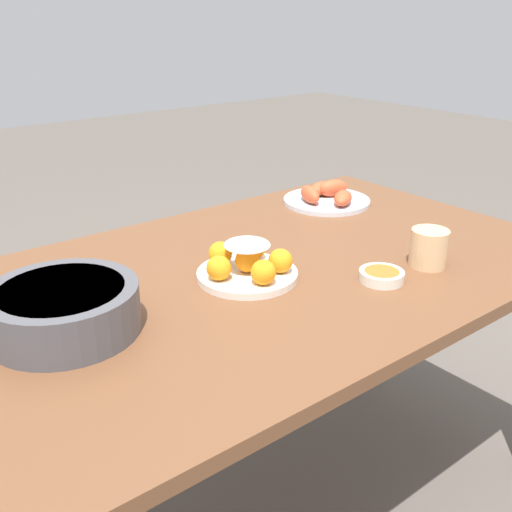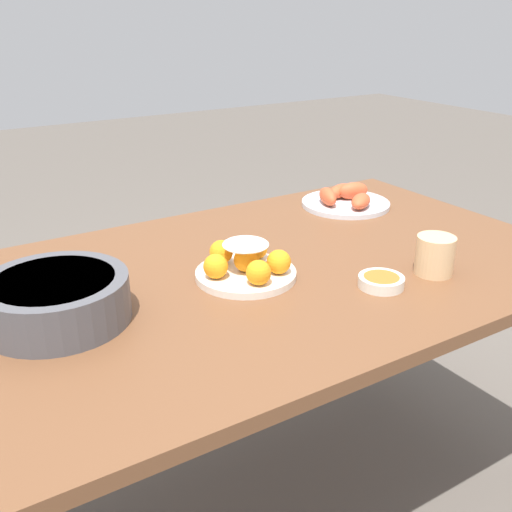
# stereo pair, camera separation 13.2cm
# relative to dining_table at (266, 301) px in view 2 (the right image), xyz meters

# --- Properties ---
(ground_plane) EXTENTS (12.00, 12.00, 0.00)m
(ground_plane) POSITION_rel_dining_table_xyz_m (0.00, 0.00, -0.62)
(ground_plane) COLOR #5B544C
(dining_table) EXTENTS (1.46, 0.89, 0.71)m
(dining_table) POSITION_rel_dining_table_xyz_m (0.00, 0.00, 0.00)
(dining_table) COLOR brown
(dining_table) RESTS_ON ground_plane
(cake_plate) EXTENTS (0.22, 0.22, 0.09)m
(cake_plate) POSITION_rel_dining_table_xyz_m (0.07, 0.02, 0.12)
(cake_plate) COLOR silver
(cake_plate) RESTS_ON dining_table
(serving_bowl) EXTENTS (0.27, 0.27, 0.09)m
(serving_bowl) POSITION_rel_dining_table_xyz_m (0.47, 0.00, 0.13)
(serving_bowl) COLOR #4C4C51
(serving_bowl) RESTS_ON dining_table
(sauce_bowl) EXTENTS (0.10, 0.10, 0.02)m
(sauce_bowl) POSITION_rel_dining_table_xyz_m (-0.15, 0.22, 0.10)
(sauce_bowl) COLOR silver
(sauce_bowl) RESTS_ON dining_table
(seafood_platter) EXTENTS (0.26, 0.26, 0.07)m
(seafood_platter) POSITION_rel_dining_table_xyz_m (-0.45, -0.25, 0.11)
(seafood_platter) COLOR silver
(seafood_platter) RESTS_ON dining_table
(cup_far) EXTENTS (0.08, 0.08, 0.09)m
(cup_far) POSITION_rel_dining_table_xyz_m (-0.30, 0.23, 0.13)
(cup_far) COLOR #DBB27F
(cup_far) RESTS_ON dining_table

